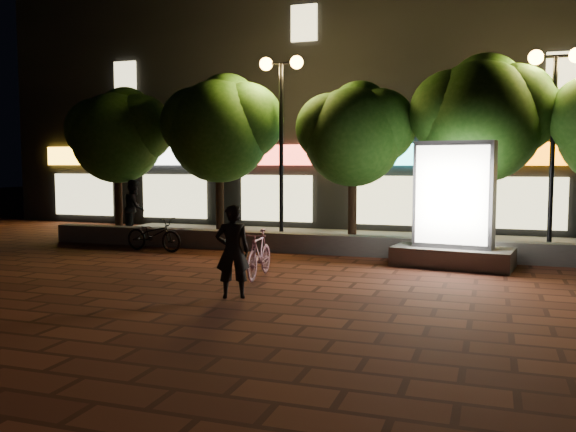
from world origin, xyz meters
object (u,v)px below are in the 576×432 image
at_px(scooter_parked, 154,234).
at_px(tree_mid, 355,130).
at_px(ad_kiosk, 454,216).
at_px(pedestrian, 135,208).
at_px(street_lamp_right, 554,98).
at_px(tree_right, 483,114).
at_px(scooter_pink, 259,254).
at_px(tree_far_left, 119,132).
at_px(street_lamp_left, 281,102).
at_px(rider, 233,251).
at_px(tree_left, 222,125).

bearing_deg(scooter_parked, tree_mid, -56.58).
height_order(ad_kiosk, pedestrian, ad_kiosk).
bearing_deg(street_lamp_right, tree_right, 170.90).
xyz_separation_m(tree_mid, scooter_pink, (-0.86, -5.03, -2.73)).
height_order(tree_far_left, scooter_parked, tree_far_left).
relative_size(tree_right, pedestrian, 2.93).
height_order(ad_kiosk, scooter_parked, ad_kiosk).
xyz_separation_m(tree_far_left, scooter_pink, (6.64, -5.03, -2.81)).
bearing_deg(street_lamp_right, street_lamp_left, 180.00).
xyz_separation_m(street_lamp_left, ad_kiosk, (4.84, -2.09, -2.89)).
bearing_deg(tree_mid, ad_kiosk, -40.23).
bearing_deg(scooter_parked, pedestrian, 48.21).
distance_m(street_lamp_right, pedestrian, 12.26).
bearing_deg(scooter_parked, tree_far_left, 53.58).
bearing_deg(pedestrian, scooter_pink, -149.62).
xyz_separation_m(street_lamp_left, street_lamp_right, (7.00, 0.00, -0.13)).
distance_m(tree_mid, rider, 7.33).
bearing_deg(rider, street_lamp_right, -154.43).
xyz_separation_m(rider, pedestrian, (-6.34, 6.79, 0.13)).
bearing_deg(pedestrian, rider, -157.67).
distance_m(tree_left, scooter_parked, 3.97).
bearing_deg(ad_kiosk, scooter_pink, -143.71).
distance_m(street_lamp_left, street_lamp_right, 7.00).
height_order(street_lamp_left, ad_kiosk, street_lamp_left).
bearing_deg(street_lamp_right, tree_mid, 176.96).
bearing_deg(ad_kiosk, rider, -126.77).
bearing_deg(pedestrian, tree_far_left, 57.90).
bearing_deg(scooter_pink, tree_left, 116.75).
xyz_separation_m(tree_mid, pedestrian, (-6.94, -0.11, -2.27)).
distance_m(scooter_pink, scooter_parked, 4.75).
distance_m(tree_mid, tree_right, 3.32).
xyz_separation_m(tree_mid, street_lamp_left, (-2.05, -0.26, 0.81)).
bearing_deg(tree_mid, tree_far_left, 180.00).
distance_m(tree_far_left, street_lamp_left, 5.50).
bearing_deg(tree_far_left, tree_left, 0.00).
bearing_deg(rider, scooter_parked, -70.81).
distance_m(tree_mid, pedestrian, 7.31).
bearing_deg(tree_mid, pedestrian, -179.08).
height_order(tree_right, scooter_pink, tree_right).
bearing_deg(street_lamp_left, tree_far_left, 177.24).
bearing_deg(tree_right, pedestrian, -179.38).
relative_size(tree_right, ad_kiosk, 1.80).
xyz_separation_m(tree_left, scooter_pink, (3.14, -5.03, -2.96)).
distance_m(street_lamp_left, scooter_pink, 6.06).
xyz_separation_m(street_lamp_left, scooter_pink, (1.20, -4.77, -3.54)).
bearing_deg(tree_left, street_lamp_right, -1.68).
relative_size(street_lamp_right, rider, 3.07).
height_order(street_lamp_right, rider, street_lamp_right).
relative_size(tree_mid, street_lamp_left, 0.87).
bearing_deg(scooter_pink, tree_far_left, 137.64).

